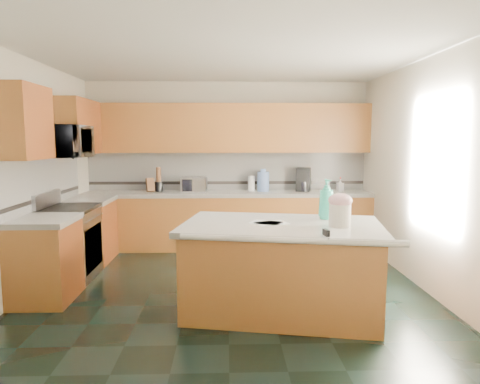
{
  "coord_description": "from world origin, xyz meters",
  "views": [
    {
      "loc": [
        -0.02,
        -4.85,
        1.76
      ],
      "look_at": [
        0.15,
        0.35,
        1.12
      ],
      "focal_mm": 32.0,
      "sensor_mm": 36.0,
      "label": 1
    }
  ],
  "objects": [
    {
      "name": "floor",
      "position": [
        0.0,
        0.0,
        0.0
      ],
      "size": [
        4.6,
        4.6,
        0.0
      ],
      "primitive_type": "plane",
      "color": "black",
      "rests_on": "ground"
    },
    {
      "name": "ceiling",
      "position": [
        0.0,
        0.0,
        2.7
      ],
      "size": [
        4.6,
        4.6,
        0.0
      ],
      "primitive_type": "plane",
      "color": "white",
      "rests_on": "ground"
    },
    {
      "name": "wall_back",
      "position": [
        0.0,
        2.32,
        1.35
      ],
      "size": [
        4.6,
        0.04,
        2.7
      ],
      "primitive_type": "cube",
      "color": "#EDE4CC",
      "rests_on": "ground"
    },
    {
      "name": "wall_front",
      "position": [
        0.0,
        -2.32,
        1.35
      ],
      "size": [
        4.6,
        0.04,
        2.7
      ],
      "primitive_type": "cube",
      "color": "#EDE4CC",
      "rests_on": "ground"
    },
    {
      "name": "wall_left",
      "position": [
        -2.32,
        0.0,
        1.35
      ],
      "size": [
        0.04,
        4.6,
        2.7
      ],
      "primitive_type": "cube",
      "color": "#EDE4CC",
      "rests_on": "ground"
    },
    {
      "name": "wall_right",
      "position": [
        2.32,
        0.0,
        1.35
      ],
      "size": [
        0.04,
        4.6,
        2.7
      ],
      "primitive_type": "cube",
      "color": "#EDE4CC",
      "rests_on": "ground"
    },
    {
      "name": "back_base_cab",
      "position": [
        0.0,
        2.0,
        0.43
      ],
      "size": [
        4.6,
        0.6,
        0.86
      ],
      "primitive_type": "cube",
      "color": "#5F2710",
      "rests_on": "ground"
    },
    {
      "name": "back_countertop",
      "position": [
        0.0,
        2.0,
        0.89
      ],
      "size": [
        4.6,
        0.64,
        0.06
      ],
      "primitive_type": "cube",
      "color": "silver",
      "rests_on": "back_base_cab"
    },
    {
      "name": "back_upper_cab",
      "position": [
        0.0,
        2.13,
        1.94
      ],
      "size": [
        4.6,
        0.33,
        0.78
      ],
      "primitive_type": "cube",
      "color": "#5F2710",
      "rests_on": "wall_back"
    },
    {
      "name": "back_backsplash",
      "position": [
        0.0,
        2.29,
        1.24
      ],
      "size": [
        4.6,
        0.02,
        0.63
      ],
      "primitive_type": "cube",
      "color": "silver",
      "rests_on": "back_countertop"
    },
    {
      "name": "back_accent_band",
      "position": [
        0.0,
        2.28,
        1.04
      ],
      "size": [
        4.6,
        0.01,
        0.05
      ],
      "primitive_type": "cube",
      "color": "black",
      "rests_on": "back_countertop"
    },
    {
      "name": "left_base_cab_rear",
      "position": [
        -2.0,
        1.29,
        0.43
      ],
      "size": [
        0.6,
        0.82,
        0.86
      ],
      "primitive_type": "cube",
      "color": "#5F2710",
      "rests_on": "ground"
    },
    {
      "name": "left_counter_rear",
      "position": [
        -2.0,
        1.29,
        0.89
      ],
      "size": [
        0.64,
        0.82,
        0.06
      ],
      "primitive_type": "cube",
      "color": "silver",
      "rests_on": "left_base_cab_rear"
    },
    {
      "name": "left_base_cab_front",
      "position": [
        -2.0,
        -0.24,
        0.43
      ],
      "size": [
        0.6,
        0.72,
        0.86
      ],
      "primitive_type": "cube",
      "color": "#5F2710",
      "rests_on": "ground"
    },
    {
      "name": "left_counter_front",
      "position": [
        -2.0,
        -0.24,
        0.89
      ],
      "size": [
        0.64,
        0.72,
        0.06
      ],
      "primitive_type": "cube",
      "color": "silver",
      "rests_on": "left_base_cab_front"
    },
    {
      "name": "left_backsplash",
      "position": [
        -2.29,
        0.55,
        1.24
      ],
      "size": [
        0.02,
        2.3,
        0.63
      ],
      "primitive_type": "cube",
      "color": "silver",
      "rests_on": "wall_left"
    },
    {
      "name": "left_accent_band",
      "position": [
        -2.28,
        0.55,
        1.04
      ],
      "size": [
        0.01,
        2.3,
        0.05
      ],
      "primitive_type": "cube",
      "color": "black",
      "rests_on": "wall_left"
    },
    {
      "name": "left_upper_cab_rear",
      "position": [
        -2.13,
        1.42,
        1.94
      ],
      "size": [
        0.33,
        1.09,
        0.78
      ],
      "primitive_type": "cube",
      "color": "#5F2710",
      "rests_on": "wall_left"
    },
    {
      "name": "left_upper_cab_front",
      "position": [
        -2.13,
        -0.24,
        1.94
      ],
      "size": [
        0.33,
        0.72,
        0.78
      ],
      "primitive_type": "cube",
      "color": "#5F2710",
      "rests_on": "wall_left"
    },
    {
      "name": "range_body",
      "position": [
        -2.0,
        0.5,
        0.44
      ],
      "size": [
        0.6,
        0.76,
        0.88
      ],
      "primitive_type": "cube",
      "color": "#B7B7BC",
      "rests_on": "ground"
    },
    {
      "name": "range_oven_door",
      "position": [
        -1.71,
        0.5,
        0.4
      ],
      "size": [
        0.02,
        0.68,
        0.55
      ],
      "primitive_type": "cube",
      "color": "black",
      "rests_on": "range_body"
    },
    {
      "name": "range_cooktop",
      "position": [
        -2.0,
        0.5,
        0.9
      ],
      "size": [
        0.62,
        0.78,
        0.04
      ],
      "primitive_type": "cube",
      "color": "black",
      "rests_on": "range_body"
    },
    {
      "name": "range_handle",
      "position": [
        -1.68,
        0.5,
        0.78
      ],
      "size": [
        0.02,
        0.66,
        0.02
      ],
      "primitive_type": "cylinder",
      "rotation": [
        1.57,
        0.0,
        0.0
      ],
      "color": "#B7B7BC",
      "rests_on": "range_body"
    },
    {
      "name": "range_backguard",
      "position": [
        -2.26,
        0.5,
        1.02
      ],
      "size": [
        0.06,
        0.76,
        0.18
      ],
      "primitive_type": "cube",
      "color": "#B7B7BC",
      "rests_on": "range_body"
    },
    {
      "name": "microwave",
      "position": [
        -2.0,
        0.5,
        1.73
      ],
      "size": [
        0.5,
        0.73,
        0.41
      ],
      "primitive_type": "imported",
      "rotation": [
        0.0,
        0.0,
        1.57
      ],
      "color": "#B7B7BC",
      "rests_on": "wall_left"
    },
    {
      "name": "island_base",
      "position": [
        0.54,
        -0.63,
        0.43
      ],
      "size": [
        2.04,
        1.4,
        0.86
      ],
      "primitive_type": "cube",
      "rotation": [
        0.0,
        0.0,
        -0.18
      ],
      "color": "#5F2710",
      "rests_on": "ground"
    },
    {
      "name": "island_top",
      "position": [
        0.54,
        -0.63,
        0.89
      ],
      "size": [
        2.16,
        1.51,
        0.06
      ],
      "primitive_type": "cube",
      "rotation": [
        0.0,
        0.0,
        -0.18
      ],
      "color": "silver",
      "rests_on": "island_base"
    },
    {
      "name": "island_bullnose",
      "position": [
        0.54,
        -1.22,
        0.89
      ],
      "size": [
        1.96,
        0.42,
        0.06
      ],
      "primitive_type": "cylinder",
      "rotation": [
        0.0,
        1.57,
        -0.18
      ],
      "color": "silver",
      "rests_on": "island_base"
    },
    {
      "name": "treat_jar",
      "position": [
        1.08,
        -0.79,
        1.03
      ],
      "size": [
        0.26,
        0.26,
        0.22
      ],
      "primitive_type": "cylinder",
      "rotation": [
        0.0,
        0.0,
        -0.29
      ],
      "color": "beige",
      "rests_on": "island_top"
    },
    {
      "name": "treat_jar_lid",
      "position": [
        1.08,
        -0.79,
        1.17
      ],
      "size": [
        0.23,
        0.23,
        0.14
      ],
      "primitive_type": "ellipsoid",
      "color": "#E6A5AC",
      "rests_on": "treat_jar"
    },
    {
      "name": "treat_jar_knob",
      "position": [
        1.08,
        -0.79,
        1.22
      ],
      "size": [
        0.08,
        0.03,
        0.03
      ],
      "primitive_type": "cylinder",
      "rotation": [
        0.0,
        1.57,
        0.0
      ],
      "color": "tan",
      "rests_on": "treat_jar_lid"
    },
    {
      "name": "treat_jar_knob_end_l",
      "position": [
        1.05,
        -0.79,
        1.22
      ],
      "size": [
        0.04,
        0.04,
        0.04
      ],
      "primitive_type": "sphere",
      "color": "tan",
      "rests_on": "treat_jar_lid"
    },
    {
      "name": "treat_jar_knob_end_r",
      "position": [
        1.12,
        -0.79,
        1.22
      ],
      "size": [
        0.04,
        0.04,
        0.04
      ],
      "primitive_type": "sphere",
      "color": "tan",
      "rests_on": "treat_jar_lid"
    },
    {
      "name": "soap_bottle_island",
      "position": [
        1.04,
        -0.39,
        1.13
      ],
      "size": [
        0.21,
        0.21,
        0.42
      ],
      "primitive_type": "imported",
      "rotation": [
        0.0,
        0.0,
        0.34
      ],
      "color": "#2EB59C",
      "rests_on": "island_top"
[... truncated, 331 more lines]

